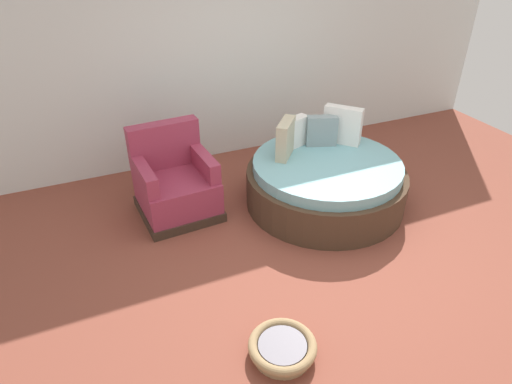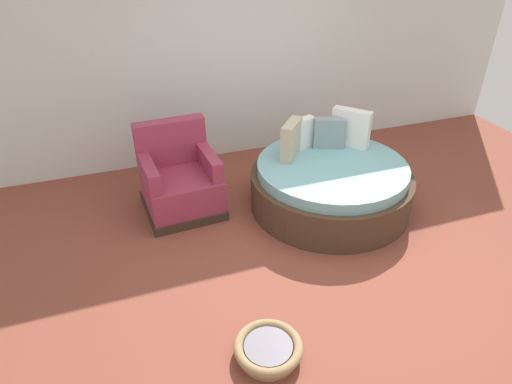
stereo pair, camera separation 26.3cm
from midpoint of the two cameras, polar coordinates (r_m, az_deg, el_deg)
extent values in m
cube|color=brown|center=(4.41, 6.36, -7.39)|extent=(8.00, 8.00, 0.02)
cube|color=silver|center=(5.76, -5.01, 19.07)|extent=(8.00, 0.12, 3.01)
cylinder|color=#473323|center=(4.99, 7.36, 0.63)|extent=(1.75, 1.75, 0.41)
cylinder|color=#7AB7C1|center=(4.86, 7.57, 3.31)|extent=(1.61, 1.61, 0.12)
cube|color=white|center=(5.19, 9.62, 8.44)|extent=(0.38, 0.40, 0.43)
cube|color=gray|center=(5.11, 6.95, 7.78)|extent=(0.37, 0.23, 0.35)
cube|color=white|center=(5.05, 3.45, 7.61)|extent=(0.36, 0.23, 0.34)
cube|color=#BCB293|center=(4.83, 2.26, 6.84)|extent=(0.35, 0.38, 0.40)
cube|color=#38281E|center=(4.96, -11.36, -2.12)|extent=(0.85, 0.85, 0.10)
cube|color=#99334C|center=(4.84, -11.63, 0.04)|extent=(0.81, 0.81, 0.34)
cube|color=#99334C|center=(4.91, -13.22, 5.91)|extent=(0.77, 0.21, 0.50)
cube|color=#99334C|center=(4.64, -15.75, 2.03)|extent=(0.16, 0.69, 0.22)
cube|color=#99334C|center=(4.78, -8.33, 3.82)|extent=(0.16, 0.69, 0.22)
cylinder|color=#9E7F56|center=(3.48, 1.09, -19.87)|extent=(0.44, 0.44, 0.06)
torus|color=#9E7F56|center=(3.43, 1.10, -19.20)|extent=(0.51, 0.51, 0.07)
cylinder|color=slate|center=(3.44, 1.10, -19.31)|extent=(0.36, 0.36, 0.05)
camera|label=1|loc=(0.13, -91.79, -1.11)|focal=31.16mm
camera|label=2|loc=(0.13, 88.21, 1.11)|focal=31.16mm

